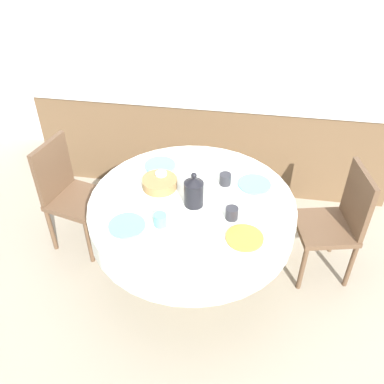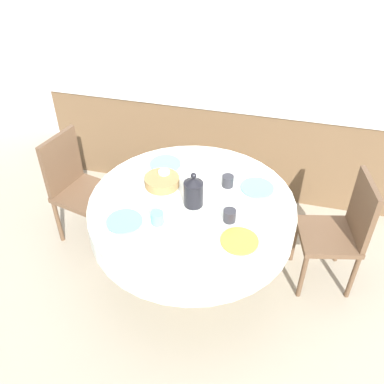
# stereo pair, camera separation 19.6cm
# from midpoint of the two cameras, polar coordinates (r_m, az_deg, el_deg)

# --- Properties ---
(ground_plane) EXTENTS (12.00, 12.00, 0.00)m
(ground_plane) POSITION_cam_midpoint_polar(r_m,az_deg,el_deg) (3.36, 1.70, -10.95)
(ground_plane) COLOR #9E937F
(wall_back) EXTENTS (7.00, 0.05, 2.60)m
(wall_back) POSITION_cam_midpoint_polar(r_m,az_deg,el_deg) (4.07, 7.78, 20.27)
(wall_back) COLOR silver
(wall_back) RESTS_ON ground_plane
(kitchen_counter) EXTENTS (3.24, 0.64, 0.90)m
(kitchen_counter) POSITION_cam_midpoint_polar(r_m,az_deg,el_deg) (4.11, 6.12, 7.57)
(kitchen_counter) COLOR brown
(kitchen_counter) RESTS_ON ground_plane
(dining_table) EXTENTS (1.39, 1.39, 0.73)m
(dining_table) POSITION_cam_midpoint_polar(r_m,az_deg,el_deg) (2.92, 1.93, -3.14)
(dining_table) COLOR tan
(dining_table) RESTS_ON ground_plane
(chair_left) EXTENTS (0.48, 0.48, 0.91)m
(chair_left) POSITION_cam_midpoint_polar(r_m,az_deg,el_deg) (3.18, 20.99, -4.65)
(chair_left) COLOR brown
(chair_left) RESTS_ON ground_plane
(chair_right) EXTENTS (0.48, 0.48, 0.91)m
(chair_right) POSITION_cam_midpoint_polar(r_m,az_deg,el_deg) (3.46, -13.68, 1.01)
(chair_right) COLOR brown
(chair_right) RESTS_ON ground_plane
(plate_near_left) EXTENTS (0.23, 0.23, 0.01)m
(plate_near_left) POSITION_cam_midpoint_polar(r_m,az_deg,el_deg) (2.70, -6.95, -3.99)
(plate_near_left) COLOR #60BCB7
(plate_near_left) RESTS_ON dining_table
(cup_near_left) EXTENTS (0.08, 0.08, 0.08)m
(cup_near_left) POSITION_cam_midpoint_polar(r_m,az_deg,el_deg) (2.66, -2.55, -3.53)
(cup_near_left) COLOR #5BA39E
(cup_near_left) RESTS_ON dining_table
(plate_near_right) EXTENTS (0.23, 0.23, 0.01)m
(plate_near_right) POSITION_cam_midpoint_polar(r_m,az_deg,el_deg) (2.59, 8.53, -6.54)
(plate_near_right) COLOR orange
(plate_near_right) RESTS_ON dining_table
(cup_near_right) EXTENTS (0.08, 0.08, 0.08)m
(cup_near_right) POSITION_cam_midpoint_polar(r_m,az_deg,el_deg) (2.69, 7.12, -3.20)
(cup_near_right) COLOR #28282D
(cup_near_right) RESTS_ON dining_table
(plate_far_left) EXTENTS (0.23, 0.23, 0.01)m
(plate_far_left) POSITION_cam_midpoint_polar(r_m,az_deg,el_deg) (3.18, -1.80, 3.72)
(plate_far_left) COLOR #60BCB7
(plate_far_left) RESTS_ON dining_table
(cup_far_left) EXTENTS (0.08, 0.08, 0.08)m
(cup_far_left) POSITION_cam_midpoint_polar(r_m,az_deg,el_deg) (3.00, -1.85, 2.10)
(cup_far_left) COLOR white
(cup_far_left) RESTS_ON dining_table
(plate_far_right) EXTENTS (0.23, 0.23, 0.01)m
(plate_far_right) POSITION_cam_midpoint_polar(r_m,az_deg,el_deg) (2.99, 10.56, 0.50)
(plate_far_right) COLOR #60BCB7
(plate_far_right) RESTS_ON dining_table
(cup_far_right) EXTENTS (0.08, 0.08, 0.08)m
(cup_far_right) POSITION_cam_midpoint_polar(r_m,az_deg,el_deg) (2.97, 6.69, 1.42)
(cup_far_right) COLOR #28282D
(cup_far_right) RESTS_ON dining_table
(coffee_carafe) EXTENTS (0.13, 0.13, 0.25)m
(coffee_carafe) POSITION_cam_midpoint_polar(r_m,az_deg,el_deg) (2.75, 2.24, 0.01)
(coffee_carafe) COLOR black
(coffee_carafe) RESTS_ON dining_table
(bread_basket) EXTENTS (0.24, 0.24, 0.07)m
(bread_basket) POSITION_cam_midpoint_polar(r_m,az_deg,el_deg) (2.96, -2.13, 1.39)
(bread_basket) COLOR olive
(bread_basket) RESTS_ON dining_table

